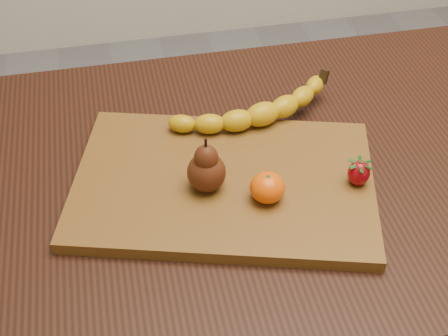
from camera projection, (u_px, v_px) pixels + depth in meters
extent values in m
cube|color=black|center=(270.00, 173.00, 1.01)|extent=(1.00, 0.70, 0.04)
cylinder|color=black|center=(35.00, 238.00, 1.41)|extent=(0.05, 0.05, 0.72)
cylinder|color=black|center=(405.00, 181.00, 1.55)|extent=(0.05, 0.05, 0.72)
cube|color=brown|center=(224.00, 183.00, 0.95)|extent=(0.52, 0.41, 0.02)
ellipsoid|color=#F15102|center=(267.00, 188.00, 0.89)|extent=(0.06, 0.06, 0.04)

